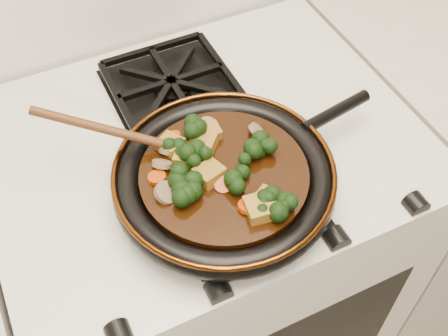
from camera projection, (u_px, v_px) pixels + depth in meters
name	position (u px, v px, depth m)	size (l,w,h in m)	color
stove	(208.00, 265.00, 1.34)	(0.76, 0.60, 0.90)	beige
burner_grate_front	(238.00, 192.00, 0.90)	(0.23, 0.23, 0.03)	black
burner_grate_back	(172.00, 85.00, 1.06)	(0.23, 0.23, 0.03)	black
skillet	(225.00, 178.00, 0.88)	(0.48, 0.35, 0.05)	black
braising_sauce	(224.00, 176.00, 0.88)	(0.27, 0.27, 0.02)	black
tofu_cube_0	(186.00, 158.00, 0.88)	(0.04, 0.03, 0.02)	olive
tofu_cube_1	(204.00, 145.00, 0.90)	(0.04, 0.04, 0.02)	olive
tofu_cube_2	(260.00, 209.00, 0.82)	(0.04, 0.04, 0.02)	olive
tofu_cube_3	(203.00, 138.00, 0.91)	(0.04, 0.04, 0.02)	olive
tofu_cube_4	(210.00, 174.00, 0.86)	(0.04, 0.04, 0.02)	olive
tofu_cube_5	(171.00, 145.00, 0.90)	(0.04, 0.03, 0.02)	olive
tofu_cube_6	(268.00, 199.00, 0.83)	(0.04, 0.03, 0.02)	olive
tofu_cube_7	(209.00, 133.00, 0.91)	(0.04, 0.03, 0.02)	olive
broccoli_floret_0	(283.00, 205.00, 0.82)	(0.06, 0.06, 0.06)	black
broccoli_floret_1	(178.00, 152.00, 0.89)	(0.06, 0.06, 0.05)	black
broccoli_floret_2	(268.00, 206.00, 0.82)	(0.06, 0.06, 0.05)	black
broccoli_floret_3	(184.00, 192.00, 0.83)	(0.06, 0.06, 0.05)	black
broccoli_floret_4	(195.00, 156.00, 0.88)	(0.06, 0.06, 0.06)	black
broccoli_floret_5	(186.00, 179.00, 0.85)	(0.06, 0.06, 0.05)	black
broccoli_floret_6	(261.00, 148.00, 0.89)	(0.06, 0.06, 0.05)	black
broccoli_floret_7	(239.00, 181.00, 0.85)	(0.06, 0.06, 0.05)	black
broccoli_floret_8	(247.00, 157.00, 0.88)	(0.06, 0.06, 0.05)	black
broccoli_floret_9	(194.00, 131.00, 0.91)	(0.06, 0.06, 0.06)	black
carrot_coin_0	(172.00, 137.00, 0.91)	(0.03, 0.03, 0.01)	#B13204
carrot_coin_1	(248.00, 206.00, 0.83)	(0.03, 0.03, 0.01)	#B13204
carrot_coin_2	(223.00, 185.00, 0.85)	(0.03, 0.03, 0.01)	#B13204
carrot_coin_3	(157.00, 177.00, 0.86)	(0.03, 0.03, 0.01)	#B13204
mushroom_slice_0	(162.00, 164.00, 0.87)	(0.03, 0.03, 0.01)	#7B6447
mushroom_slice_1	(166.00, 193.00, 0.84)	(0.04, 0.04, 0.01)	#7B6447
mushroom_slice_2	(258.00, 131.00, 0.92)	(0.03, 0.03, 0.01)	#7B6447
mushroom_slice_3	(209.00, 125.00, 0.93)	(0.03, 0.03, 0.01)	#7B6447
mushroom_slice_4	(168.00, 149.00, 0.89)	(0.03, 0.03, 0.01)	#7B6447
wooden_spoon	(144.00, 139.00, 0.88)	(0.15, 0.10, 0.25)	#4F2710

